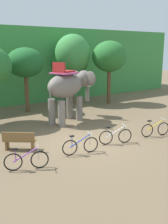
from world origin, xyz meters
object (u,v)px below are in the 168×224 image
Objects in this scene: tree_right at (73,54)px; elephant at (69,87)px; bike_blue at (80,146)px; wooden_bench at (19,140)px; tree_center at (109,57)px; bike_yellow at (155,129)px; bike_purple at (26,160)px; tree_far_right at (25,63)px; bike_white at (115,136)px; tree_center_right at (69,63)px.

tree_right is 1.37× the size of elephant.
bike_blue reaches higher than wooden_bench.
tree_center is 3.12× the size of bike_yellow.
elephant reaches higher than bike_purple.
tree_far_right is 10.30m from bike_yellow.
tree_center is 3.18× the size of bike_white.
wooden_bench is (-6.75, 2.11, 0.09)m from bike_yellow.
tree_far_right is 1.05× the size of tree_center_right.
tree_center reaches higher than bike_yellow.
bike_yellow is at bearing -17.32° from wooden_bench.
tree_center_right reaches higher than bike_blue.
bike_blue is at bearing 3.44° from bike_purple.
tree_center is at bearing 66.80° from bike_yellow.
bike_yellow is 1.16× the size of wooden_bench.
tree_right is 6.10m from elephant.
tree_center_right is at bearing 82.61° from bike_yellow.
tree_right reaches higher than tree_far_right.
tree_right reaches higher than bike_white.
tree_center_right is 2.63× the size of bike_blue.
tree_far_right is at bearing -170.23° from tree_right.
elephant reaches higher than wooden_bench.
bike_purple is (-8.25, -9.93, -3.78)m from tree_right.
bike_yellow is at bearing -69.40° from tree_far_right.
bike_purple is at bearing -176.56° from bike_blue.
wooden_bench is (-7.75, -7.83, -3.69)m from tree_right.
bike_white reaches higher than wooden_bench.
bike_yellow is (-3.55, -8.29, -3.52)m from tree_center.
tree_center_right is 2.65× the size of bike_yellow.
tree_right is 10.68m from bike_yellow.
tree_right is 1.10× the size of tree_center.
tree_center reaches higher than tree_center_right.
bike_purple reaches higher than wooden_bench.
bike_purple is 0.99× the size of bike_white.
tree_right is at bearing 147.10° from tree_center.
bike_white is 2.55m from bike_yellow.
tree_far_right is 2.88× the size of bike_purple.
bike_blue and bike_white have the same top height.
tree_far_right is at bearing -156.69° from tree_center_right.
tree_center_right is 2.70× the size of bike_white.
bike_yellow is (-1.00, -9.94, -3.78)m from tree_right.
tree_center_right is (4.91, 2.12, -0.26)m from tree_far_right.
bike_white is (4.72, 0.28, 0.00)m from bike_purple.
tree_center_right reaches higher than wooden_bench.
wooden_bench is at bearing -115.05° from tree_far_right.
wooden_bench is at bearing -149.04° from tree_center.
tree_right reaches higher than elephant.
tree_right is 10.95m from bike_white.
tree_center is at bearing 52.73° from bike_white.
tree_center is at bearing 30.96° from wooden_bench.
bike_blue is 1.17× the size of wooden_bench.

